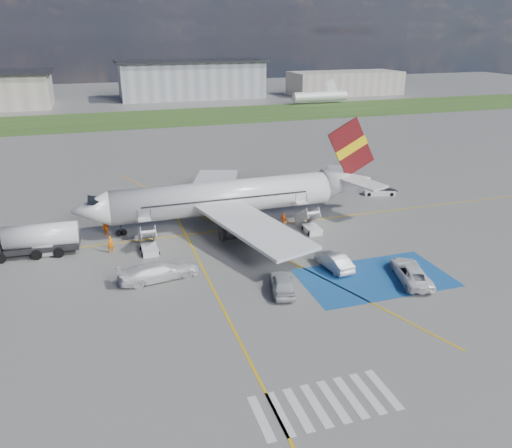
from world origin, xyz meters
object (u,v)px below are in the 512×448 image
(airliner, at_px, (236,196))
(van_white_a, at_px, (411,270))
(belt_loader, at_px, (380,192))
(fuel_tanker, at_px, (30,243))
(car_silver_a, at_px, (282,283))
(car_silver_b, at_px, (334,261))
(van_white_b, at_px, (159,269))
(gpu_cart, at_px, (44,249))

(airliner, relative_size, van_white_a, 7.02)
(belt_loader, bearing_deg, fuel_tanker, -153.41)
(car_silver_a, xyz_separation_m, car_silver_b, (6.45, 2.81, -0.04))
(fuel_tanker, bearing_deg, car_silver_a, -31.44)
(van_white_b, bearing_deg, fuel_tanker, 43.78)
(car_silver_b, relative_size, van_white_a, 0.93)
(car_silver_b, distance_m, van_white_a, 7.21)
(belt_loader, xyz_separation_m, van_white_a, (-10.90, -23.57, 0.64))
(car_silver_a, bearing_deg, belt_loader, -123.22)
(gpu_cart, height_order, car_silver_a, car_silver_a)
(gpu_cart, xyz_separation_m, car_silver_a, (20.65, -14.74, 0.10))
(airliner, height_order, car_silver_a, airliner)
(van_white_a, bearing_deg, car_silver_a, 9.11)
(car_silver_b, bearing_deg, gpu_cart, -30.53)
(fuel_tanker, relative_size, belt_loader, 2.09)
(gpu_cart, height_order, van_white_b, van_white_b)
(belt_loader, distance_m, van_white_b, 37.02)
(airliner, height_order, fuel_tanker, airliner)
(gpu_cart, xyz_separation_m, van_white_a, (32.88, -16.21, 0.24))
(car_silver_b, bearing_deg, van_white_b, -16.99)
(van_white_a, relative_size, van_white_b, 0.93)
(gpu_cart, relative_size, car_silver_a, 0.43)
(fuel_tanker, distance_m, van_white_b, 15.14)
(fuel_tanker, bearing_deg, airliner, 9.76)
(airliner, distance_m, van_white_a, 22.55)
(van_white_b, bearing_deg, car_silver_a, -127.72)
(fuel_tanker, relative_size, car_silver_a, 2.00)
(belt_loader, relative_size, car_silver_a, 0.96)
(car_silver_b, distance_m, van_white_b, 16.81)
(belt_loader, bearing_deg, gpu_cart, -152.59)
(van_white_b, bearing_deg, gpu_cart, 41.87)
(car_silver_a, distance_m, van_white_a, 12.33)
(gpu_cart, bearing_deg, car_silver_b, -16.35)
(van_white_a, distance_m, van_white_b, 23.48)
(airliner, xyz_separation_m, van_white_b, (-10.85, -11.99, -2.29))
(fuel_tanker, xyz_separation_m, gpu_cart, (1.31, -0.45, -0.66))
(car_silver_b, relative_size, van_white_b, 0.86)
(gpu_cart, relative_size, belt_loader, 0.45)
(airliner, bearing_deg, fuel_tanker, -173.46)
(airliner, distance_m, gpu_cart, 21.79)
(fuel_tanker, xyz_separation_m, van_white_a, (34.19, -16.66, -0.42))
(fuel_tanker, height_order, van_white_b, fuel_tanker)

